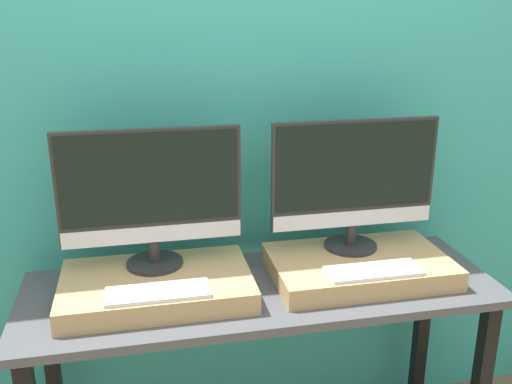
{
  "coord_description": "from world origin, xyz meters",
  "views": [
    {
      "loc": [
        -0.38,
        -1.43,
        1.7
      ],
      "look_at": [
        0.0,
        0.37,
        1.1
      ],
      "focal_mm": 40.0,
      "sensor_mm": 36.0,
      "label": 1
    }
  ],
  "objects_px": {
    "keyboard_left": "(158,292)",
    "monitor_right": "(354,180)",
    "keyboard_right": "(374,271)",
    "monitor_left": "(151,193)"
  },
  "relations": [
    {
      "from": "monitor_left",
      "to": "monitor_right",
      "type": "relative_size",
      "value": 1.0
    },
    {
      "from": "keyboard_left",
      "to": "keyboard_right",
      "type": "xyz_separation_m",
      "value": [
        0.7,
        0.0,
        0.0
      ]
    },
    {
      "from": "keyboard_left",
      "to": "keyboard_right",
      "type": "bearing_deg",
      "value": 0.0
    },
    {
      "from": "keyboard_left",
      "to": "monitor_right",
      "type": "relative_size",
      "value": 0.53
    },
    {
      "from": "monitor_left",
      "to": "keyboard_right",
      "type": "relative_size",
      "value": 1.88
    },
    {
      "from": "monitor_left",
      "to": "keyboard_right",
      "type": "height_order",
      "value": "monitor_left"
    },
    {
      "from": "monitor_left",
      "to": "monitor_right",
      "type": "distance_m",
      "value": 0.7
    },
    {
      "from": "monitor_left",
      "to": "keyboard_right",
      "type": "distance_m",
      "value": 0.77
    },
    {
      "from": "keyboard_left",
      "to": "monitor_right",
      "type": "bearing_deg",
      "value": 16.82
    },
    {
      "from": "monitor_left",
      "to": "keyboard_right",
      "type": "xyz_separation_m",
      "value": [
        0.7,
        -0.21,
        -0.25
      ]
    }
  ]
}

